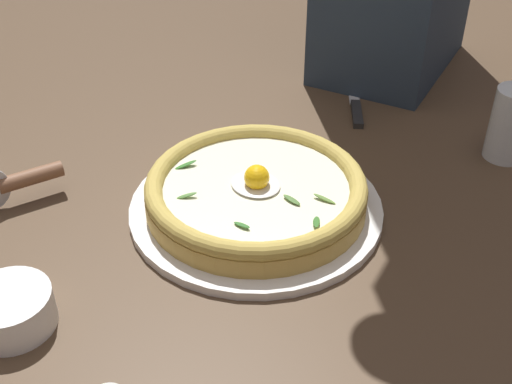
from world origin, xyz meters
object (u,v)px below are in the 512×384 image
(pizza, at_px, (256,190))
(table_knife, at_px, (356,105))
(side_bowl, at_px, (11,310))
(pizza_cutter, at_px, (18,181))
(drinking_glass, at_px, (510,129))

(pizza, xyz_separation_m, table_knife, (0.07, -0.33, -0.03))
(pizza, distance_m, side_bowl, 0.33)
(pizza, distance_m, table_knife, 0.34)
(table_knife, bearing_deg, pizza_cutter, 70.32)
(pizza_cutter, bearing_deg, drinking_glass, -129.11)
(pizza, height_order, side_bowl, pizza)
(drinking_glass, bearing_deg, pizza, 61.55)
(pizza, height_order, drinking_glass, drinking_glass)
(table_knife, bearing_deg, drinking_glass, -175.73)
(pizza, height_order, pizza_cutter, pizza)
(table_knife, bearing_deg, side_bowl, 90.14)
(pizza, relative_size, drinking_glass, 2.63)
(side_bowl, xyz_separation_m, table_knife, (0.00, -0.66, -0.02))
(pizza, bearing_deg, side_bowl, 78.95)
(table_knife, bearing_deg, pizza, 101.15)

